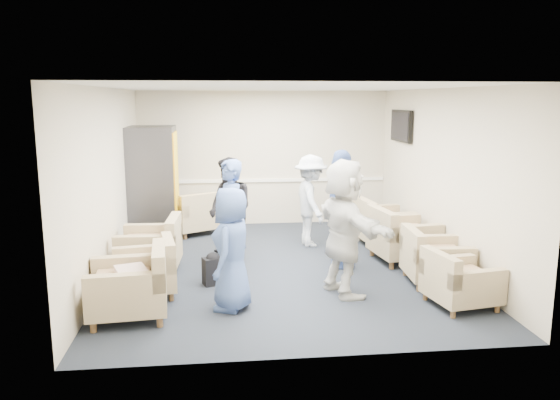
{
  "coord_description": "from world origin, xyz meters",
  "views": [
    {
      "loc": [
        -0.91,
        -7.99,
        2.54
      ],
      "look_at": [
        0.01,
        0.2,
        1.01
      ],
      "focal_mm": 35.0,
      "sensor_mm": 36.0,
      "label": 1
    }
  ],
  "objects": [
    {
      "name": "armchair_right_midnear",
      "position": [
        2.02,
        -0.96,
        0.33
      ],
      "size": [
        0.87,
        0.87,
        0.66
      ],
      "rotation": [
        0.0,
        0.0,
        1.51
      ],
      "color": "#9D8965",
      "rests_on": "floor"
    },
    {
      "name": "tv",
      "position": [
        2.44,
        1.8,
        2.05
      ],
      "size": [
        0.1,
        1.0,
        0.58
      ],
      "color": "black",
      "rests_on": "right_wall"
    },
    {
      "name": "left_wall",
      "position": [
        -2.5,
        0.0,
        1.35
      ],
      "size": [
        0.02,
        6.0,
        2.7
      ],
      "primitive_type": "cube",
      "color": "beige",
      "rests_on": "floor"
    },
    {
      "name": "chair_rail",
      "position": [
        0.0,
        2.98,
        0.9
      ],
      "size": [
        4.98,
        0.04,
        0.06
      ],
      "primitive_type": "cube",
      "color": "white",
      "rests_on": "back_wall"
    },
    {
      "name": "floor",
      "position": [
        0.0,
        0.0,
        0.0
      ],
      "size": [
        6.0,
        6.0,
        0.0
      ],
      "primitive_type": "plane",
      "color": "black",
      "rests_on": "ground"
    },
    {
      "name": "person_mid_left",
      "position": [
        -0.77,
        -0.45,
        0.86
      ],
      "size": [
        0.53,
        0.7,
        1.72
      ],
      "primitive_type": "imported",
      "rotation": [
        0.0,
        0.0,
        -1.37
      ],
      "color": "#425C9E",
      "rests_on": "floor"
    },
    {
      "name": "armchair_left_near",
      "position": [
        -1.94,
        -1.74,
        0.35
      ],
      "size": [
        0.97,
        0.97,
        0.71
      ],
      "rotation": [
        0.0,
        0.0,
        -1.48
      ],
      "color": "#9D8965",
      "rests_on": "floor"
    },
    {
      "name": "armchair_left_far",
      "position": [
        -1.9,
        0.0,
        0.35
      ],
      "size": [
        0.92,
        0.92,
        0.7
      ],
      "rotation": [
        0.0,
        0.0,
        -1.62
      ],
      "color": "#9D8965",
      "rests_on": "floor"
    },
    {
      "name": "vending_machine",
      "position": [
        -2.09,
        1.89,
        1.03
      ],
      "size": [
        0.84,
        0.98,
        2.06
      ],
      "color": "#46464D",
      "rests_on": "floor"
    },
    {
      "name": "person_back_left",
      "position": [
        -0.74,
        0.56,
        0.82
      ],
      "size": [
        0.96,
        1.0,
        1.63
      ],
      "primitive_type": "imported",
      "rotation": [
        0.0,
        0.0,
        -0.97
      ],
      "color": "black",
      "rests_on": "floor"
    },
    {
      "name": "armchair_left_mid",
      "position": [
        -1.87,
        -0.99,
        0.31
      ],
      "size": [
        0.91,
        0.91,
        0.63
      ],
      "rotation": [
        0.0,
        0.0,
        -1.4
      ],
      "color": "#9D8965",
      "rests_on": "floor"
    },
    {
      "name": "armchair_corner",
      "position": [
        -1.39,
        2.28,
        0.34
      ],
      "size": [
        1.17,
        1.17,
        0.69
      ],
      "rotation": [
        0.0,
        0.0,
        3.65
      ],
      "color": "#9D8965",
      "rests_on": "floor"
    },
    {
      "name": "right_wall",
      "position": [
        2.5,
        0.0,
        1.35
      ],
      "size": [
        0.02,
        6.0,
        2.7
      ],
      "primitive_type": "cube",
      "color": "beige",
      "rests_on": "floor"
    },
    {
      "name": "pillow",
      "position": [
        -1.95,
        -1.74,
        0.53
      ],
      "size": [
        0.46,
        0.52,
        0.13
      ],
      "primitive_type": "cube",
      "rotation": [
        0.0,
        0.0,
        -1.23
      ],
      "color": "beige",
      "rests_on": "armchair_left_near"
    },
    {
      "name": "front_wall",
      "position": [
        0.0,
        -3.0,
        1.35
      ],
      "size": [
        5.0,
        0.02,
        2.7
      ],
      "primitive_type": "cube",
      "color": "beige",
      "rests_on": "floor"
    },
    {
      "name": "person_mid_right",
      "position": [
        0.9,
        -0.08,
        0.9
      ],
      "size": [
        0.48,
        1.07,
        1.8
      ],
      "primitive_type": "imported",
      "rotation": [
        0.0,
        0.0,
        1.53
      ],
      "color": "#425C9E",
      "rests_on": "floor"
    },
    {
      "name": "person_front_left",
      "position": [
        -0.78,
        -1.6,
        0.75
      ],
      "size": [
        0.68,
        0.85,
        1.51
      ],
      "primitive_type": "imported",
      "rotation": [
        0.0,
        0.0,
        -1.89
      ],
      "color": "#425C9E",
      "rests_on": "floor"
    },
    {
      "name": "back_wall",
      "position": [
        0.0,
        3.0,
        1.35
      ],
      "size": [
        5.0,
        0.02,
        2.7
      ],
      "primitive_type": "cube",
      "color": "beige",
      "rests_on": "floor"
    },
    {
      "name": "backpack",
      "position": [
        -1.02,
        -0.69,
        0.24
      ],
      "size": [
        0.32,
        0.27,
        0.46
      ],
      "rotation": [
        0.0,
        0.0,
        0.34
      ],
      "color": "black",
      "rests_on": "floor"
    },
    {
      "name": "person_front_right",
      "position": [
        0.69,
        -1.24,
        0.9
      ],
      "size": [
        0.95,
        1.75,
        1.8
      ],
      "primitive_type": "imported",
      "rotation": [
        0.0,
        0.0,
        1.84
      ],
      "color": "silver",
      "rests_on": "floor"
    },
    {
      "name": "armchair_right_near",
      "position": [
        1.99,
        -1.85,
        0.3
      ],
      "size": [
        0.87,
        0.87,
        0.6
      ],
      "rotation": [
        0.0,
        0.0,
        1.74
      ],
      "color": "#9D8965",
      "rests_on": "floor"
    },
    {
      "name": "person_back_right",
      "position": [
        0.66,
        1.19,
        0.8
      ],
      "size": [
        0.7,
        1.09,
        1.6
      ],
      "primitive_type": "imported",
      "rotation": [
        0.0,
        0.0,
        1.68
      ],
      "color": "white",
      "rests_on": "floor"
    },
    {
      "name": "armchair_right_midfar",
      "position": [
        1.91,
        0.11,
        0.36
      ],
      "size": [
        1.01,
        1.01,
        0.72
      ],
      "rotation": [
        0.0,
        0.0,
        1.7
      ],
      "color": "#9D8965",
      "rests_on": "floor"
    },
    {
      "name": "armchair_right_far",
      "position": [
        1.9,
        1.13,
        0.35
      ],
      "size": [
        0.95,
        0.95,
        0.69
      ],
      "rotation": [
        0.0,
        0.0,
        1.67
      ],
      "color": "#9D8965",
      "rests_on": "floor"
    },
    {
      "name": "ceiling",
      "position": [
        0.0,
        0.0,
        2.7
      ],
      "size": [
        6.0,
        6.0,
        0.0
      ],
      "primitive_type": "plane",
      "rotation": [
        3.14,
        0.0,
        0.0
      ],
      "color": "silver",
      "rests_on": "back_wall"
    }
  ]
}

